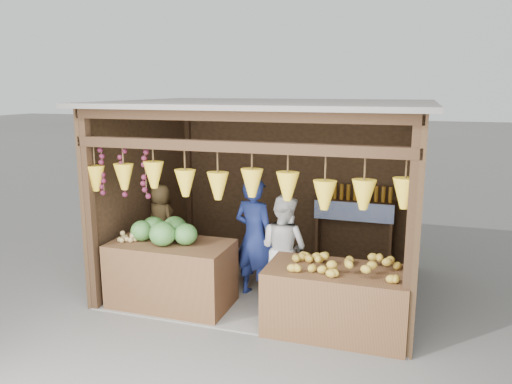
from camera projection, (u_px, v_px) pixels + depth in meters
ground at (269, 285)px, 7.31m from camera, size 80.00×80.00×0.00m
stall_structure at (266, 174)px, 6.94m from camera, size 4.30×3.30×2.66m
back_shelf at (354, 213)px, 8.01m from camera, size 1.25×0.32×1.32m
counter_left at (172, 274)px, 6.57m from camera, size 1.57×0.85×0.87m
counter_right at (336, 301)px, 5.85m from camera, size 1.64×0.85×0.78m
stool at (163, 263)px, 7.79m from camera, size 0.32×0.32×0.30m
man_standing at (254, 238)px, 6.78m from camera, size 0.70×0.56×1.68m
woman_standing at (284, 248)px, 6.68m from camera, size 0.87×0.79×1.46m
vendor_seated at (161, 220)px, 7.64m from camera, size 0.64×0.55×1.12m
melon_pile at (165, 229)px, 6.51m from camera, size 1.00×0.50×0.32m
tanfruit_pile at (130, 235)px, 6.59m from camera, size 0.34×0.40×0.13m
mango_pile at (343, 261)px, 5.71m from camera, size 1.40×0.64×0.22m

